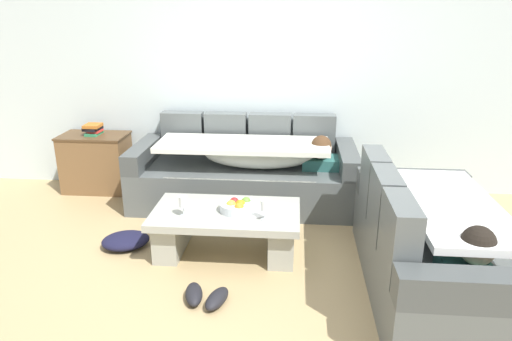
{
  "coord_description": "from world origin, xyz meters",
  "views": [
    {
      "loc": [
        0.27,
        -2.88,
        1.92
      ],
      "look_at": [
        -0.07,
        1.07,
        0.55
      ],
      "focal_mm": 32.53,
      "sensor_mm": 36.0,
      "label": 1
    }
  ],
  "objects": [
    {
      "name": "open_magazine",
      "position": [
        -0.01,
        0.52,
        0.39
      ],
      "size": [
        0.33,
        0.29,
        0.01
      ],
      "primitive_type": "cube",
      "rotation": [
        0.0,
        0.0,
        0.32
      ],
      "color": "white",
      "rests_on": "coffee_table"
    },
    {
      "name": "fruit_bowl",
      "position": [
        -0.18,
        0.55,
        0.42
      ],
      "size": [
        0.28,
        0.28,
        0.1
      ],
      "color": "silver",
      "rests_on": "coffee_table"
    },
    {
      "name": "back_wall",
      "position": [
        0.0,
        2.15,
        1.35
      ],
      "size": [
        9.0,
        0.1,
        2.7
      ],
      "primitive_type": "cube",
      "color": "silver",
      "rests_on": "ground_plane"
    },
    {
      "name": "ground_plane",
      "position": [
        0.0,
        0.0,
        0.0
      ],
      "size": [
        14.0,
        14.0,
        0.0
      ],
      "primitive_type": "plane",
      "color": "tan"
    },
    {
      "name": "couch_along_wall",
      "position": [
        -0.21,
        1.62,
        0.33
      ],
      "size": [
        2.27,
        0.92,
        0.88
      ],
      "color": "#535A5A",
      "rests_on": "ground_plane"
    },
    {
      "name": "wine_glass_near_left",
      "position": [
        -0.59,
        0.42,
        0.5
      ],
      "size": [
        0.07,
        0.07,
        0.17
      ],
      "color": "silver",
      "rests_on": "coffee_table"
    },
    {
      "name": "couch_near_window",
      "position": [
        1.27,
        0.14,
        0.33
      ],
      "size": [
        0.92,
        1.82,
        0.88
      ],
      "rotation": [
        0.0,
        0.0,
        1.57
      ],
      "color": "#535A5A",
      "rests_on": "ground_plane"
    },
    {
      "name": "coffee_table",
      "position": [
        -0.27,
        0.54,
        0.24
      ],
      "size": [
        1.2,
        0.68,
        0.38
      ],
      "color": "#A1A397",
      "rests_on": "ground_plane"
    },
    {
      "name": "side_cabinet",
      "position": [
        -1.92,
        1.85,
        0.32
      ],
      "size": [
        0.72,
        0.44,
        0.64
      ],
      "color": "brown",
      "rests_on": "ground_plane"
    },
    {
      "name": "book_stack_on_cabinet",
      "position": [
        -1.92,
        1.85,
        0.7
      ],
      "size": [
        0.18,
        0.22,
        0.12
      ],
      "color": "#338C59",
      "rests_on": "side_cabinet"
    },
    {
      "name": "pair_of_shoes",
      "position": [
        -0.32,
        -0.17,
        0.04
      ],
      "size": [
        0.36,
        0.33,
        0.09
      ],
      "color": "black",
      "rests_on": "ground_plane"
    },
    {
      "name": "crumpled_garment",
      "position": [
        -1.15,
        0.56,
        0.06
      ],
      "size": [
        0.48,
        0.43,
        0.12
      ],
      "primitive_type": "ellipsoid",
      "rotation": [
        0.0,
        0.0,
        0.34
      ],
      "color": "#191933",
      "rests_on": "ground_plane"
    },
    {
      "name": "wine_glass_near_right",
      "position": [
        0.06,
        0.4,
        0.5
      ],
      "size": [
        0.07,
        0.07,
        0.17
      ],
      "color": "silver",
      "rests_on": "coffee_table"
    }
  ]
}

